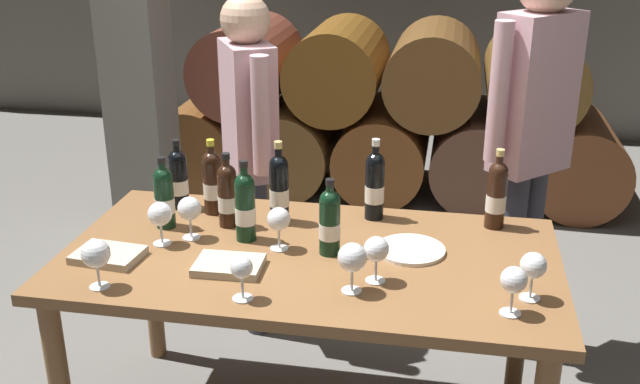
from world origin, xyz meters
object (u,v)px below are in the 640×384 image
wine_glass_8 (160,215)px  taster_seated_left (250,140)px  wine_bottle_1 (330,221)px  wine_bottle_2 (178,178)px  wine_bottle_0 (375,185)px  wine_glass_6 (533,267)px  wine_bottle_7 (245,206)px  serving_plate (411,250)px  sommelier_presenting (532,125)px  wine_bottle_4 (279,188)px  wine_glass_1 (352,258)px  wine_bottle_3 (497,194)px  dining_table (310,277)px  wine_glass_7 (279,220)px  leather_ledger (229,265)px  wine_bottle_8 (164,197)px  wine_glass_2 (514,281)px  wine_bottle_5 (228,194)px  wine_glass_5 (242,269)px  wine_bottle_6 (212,182)px  wine_glass_4 (190,210)px  tasting_notebook (108,255)px  wine_glass_0 (96,255)px  wine_glass_3 (376,250)px

wine_glass_8 → taster_seated_left: (0.12, 0.74, 0.05)m
wine_bottle_1 → wine_bottle_2: bearing=155.5°
wine_bottle_0 → wine_glass_6: (0.54, -0.53, -0.03)m
wine_bottle_7 → wine_glass_6: size_ratio=1.93×
serving_plate → taster_seated_left: bearing=139.4°
wine_bottle_0 → sommelier_presenting: 0.73m
wine_bottle_4 → wine_glass_1: (0.34, -0.48, -0.02)m
wine_bottle_3 → wine_bottle_4: 0.80m
taster_seated_left → dining_table: bearing=-60.5°
wine_glass_1 → wine_glass_8: bearing=163.1°
wine_glass_6 → wine_glass_7: (-0.83, 0.20, 0.00)m
wine_bottle_4 → leather_ledger: (-0.07, -0.41, -0.12)m
wine_glass_7 → wine_glass_1: bearing=-40.9°
wine_bottle_8 → wine_glass_8: (0.04, -0.15, -0.01)m
wine_bottle_1 → wine_glass_2: bearing=-26.9°
wine_bottle_5 → wine_glass_6: 1.12m
wine_glass_7 → wine_bottle_3: bearing=24.0°
wine_bottle_1 → wine_bottle_8: 0.64m
wine_glass_5 → wine_bottle_4: bearing=92.4°
sommelier_presenting → wine_bottle_0: bearing=-145.6°
wine_bottle_0 → wine_bottle_8: 0.78m
wine_glass_7 → wine_bottle_0: bearing=48.5°
wine_bottle_6 → wine_bottle_7: wine_bottle_7 is taller
wine_bottle_0 → wine_glass_4: (-0.62, -0.30, -0.02)m
wine_bottle_4 → tasting_notebook: size_ratio=1.44×
wine_bottle_8 → leather_ledger: 0.45m
serving_plate → taster_seated_left: (-0.75, 0.64, 0.16)m
wine_bottle_1 → leather_ledger: size_ratio=1.24×
wine_glass_4 → tasting_notebook: size_ratio=0.72×
wine_bottle_8 → tasting_notebook: bearing=-107.9°
leather_ledger → wine_glass_0: bearing=-154.3°
wine_bottle_7 → sommelier_presenting: 1.23m
wine_bottle_6 → wine_glass_3: (0.68, -0.44, -0.02)m
wine_bottle_7 → wine_glass_2: wine_bottle_7 is taller
wine_glass_4 → wine_glass_5: 0.49m
wine_bottle_1 → wine_glass_8: (-0.59, -0.04, -0.01)m
wine_glass_0 → tasting_notebook: 0.22m
wine_bottle_1 → dining_table: bearing=-166.1°
serving_plate → taster_seated_left: taster_seated_left is taller
wine_glass_3 → wine_glass_8: bearing=170.0°
wine_bottle_2 → wine_bottle_4: size_ratio=0.88×
wine_bottle_7 → wine_glass_4: wine_bottle_7 is taller
dining_table → serving_plate: bearing=13.0°
wine_glass_4 → wine_bottle_8: bearing=147.3°
wine_bottle_2 → wine_glass_1: wine_bottle_2 is taller
wine_bottle_8 → wine_glass_1: 0.83m
wine_bottle_3 → wine_glass_4: size_ratio=1.91×
wine_glass_0 → sommelier_presenting: 1.77m
wine_bottle_1 → wine_bottle_7: 0.32m
wine_bottle_5 → wine_bottle_8: bearing=-166.7°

